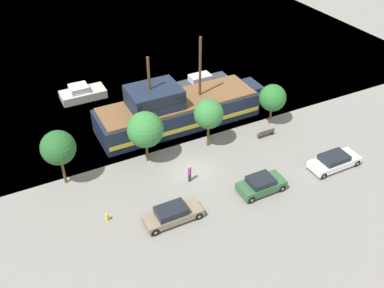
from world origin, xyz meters
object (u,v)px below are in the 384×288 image
Objects in this scene: moored_boat_dockside at (82,93)px; parked_car_curb_rear at (261,184)px; parked_car_curb_mid at (334,161)px; parked_car_curb_front at (173,214)px; pedestrian_walking_near at (190,173)px; fire_hydrant at (107,217)px; pirate_ship at (176,109)px; moored_boat_outer at (203,82)px; bench_promenade_east at (266,133)px.

parked_car_curb_rear is at bearing -67.50° from moored_boat_dockside.
parked_car_curb_rear is (-7.95, 0.32, 0.04)m from parked_car_curb_mid.
pedestrian_walking_near reaches higher than parked_car_curb_front.
parked_car_curb_mid is 21.21m from fire_hydrant.
pirate_ship is at bearing 98.66° from parked_car_curb_rear.
moored_boat_dockside is 0.81× the size of moored_boat_outer.
parked_car_curb_mid is at bearing -8.10° from fire_hydrant.
pirate_ship is 3.90× the size of parked_car_curb_front.
moored_boat_outer reaches higher than fire_hydrant.
fire_hydrant is 18.71m from bench_promenade_east.
parked_car_curb_mid reaches higher than fire_hydrant.
fire_hydrant is (-13.05, 2.67, -0.34)m from parked_car_curb_rear.
pedestrian_walking_near is at bearing -165.20° from bench_promenade_east.
parked_car_curb_front is at bearing -27.28° from fire_hydrant.
moored_boat_outer is 19.41m from parked_car_curb_rear.
pedestrian_walking_near is (8.12, 1.33, 0.47)m from fire_hydrant.
parked_car_curb_mid is at bearing -18.54° from pedestrian_walking_near.
parked_car_curb_front is at bearing -132.23° from pedestrian_walking_near.
moored_boat_dockside is 1.08× the size of parked_car_curb_front.
fire_hydrant is at bearing -136.97° from moored_boat_outer.
pirate_ship is 10.26× the size of bench_promenade_east.
moored_boat_outer reaches higher than parked_car_curb_rear.
parked_car_curb_front is 0.96× the size of parked_car_curb_mid.
parked_car_curb_rear is 2.40× the size of pedestrian_walking_near.
moored_boat_dockside reaches higher than fire_hydrant.
fire_hydrant is at bearing 152.72° from parked_car_curb_front.
parked_car_curb_rear is at bearing -11.57° from fire_hydrant.
pedestrian_walking_near is at bearing -76.41° from moored_boat_dockside.
parked_car_curb_mid is at bearing -53.49° from pirate_ship.
pedestrian_walking_near is (-2.94, -9.12, -0.89)m from pirate_ship.
fire_hydrant is (-17.40, -16.25, -0.27)m from moored_boat_outer.
fire_hydrant is at bearing 168.43° from parked_car_curb_rear.
moored_boat_dockside is at bearing 126.85° from parked_car_curb_mid.
pirate_ship is 8.67m from moored_boat_outer.
moored_boat_dockside is at bearing 132.11° from bench_promenade_east.
parked_car_curb_front is (-6.35, -12.87, -1.04)m from pirate_ship.
pirate_ship is 14.39m from parked_car_curb_front.
moored_boat_outer is at bearing -16.38° from moored_boat_dockside.
parked_car_curb_rear is at bearing -1.69° from parked_car_curb_front.
moored_boat_outer is 1.54× the size of parked_car_curb_rear.
moored_boat_dockside is at bearing 80.16° from fire_hydrant.
bench_promenade_east is (7.22, -6.43, -1.33)m from pirate_ship.
moored_boat_outer reaches higher than moored_boat_dockside.
parked_car_curb_front is 6.26× the size of fire_hydrant.
fire_hydrant is at bearing -136.62° from pirate_ship.
parked_car_curb_front is at bearing -124.21° from moored_boat_outer.
parked_car_curb_mid is at bearing -53.15° from moored_boat_dockside.
pedestrian_walking_near reaches higher than fire_hydrant.
moored_boat_outer reaches higher than bench_promenade_east.
pirate_ship reaches higher than parked_car_curb_rear.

